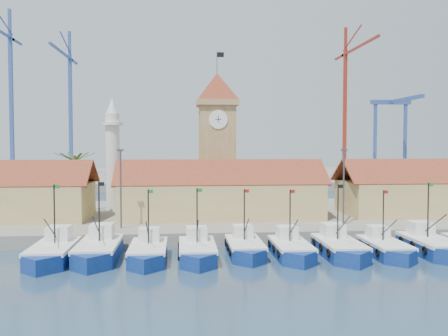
{
  "coord_description": "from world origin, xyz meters",
  "views": [
    {
      "loc": [
        -5.2,
        -45.27,
        11.11
      ],
      "look_at": [
        0.31,
        18.0,
        8.05
      ],
      "focal_mm": 40.0,
      "sensor_mm": 36.0,
      "label": 1
    }
  ],
  "objects": [
    {
      "name": "boat_5",
      "position": [
        5.58,
        2.21,
        0.72
      ],
      "size": [
        3.37,
        9.24,
        6.99
      ],
      "color": "navy",
      "rests_on": "ground"
    },
    {
      "name": "quay",
      "position": [
        0.0,
        24.0,
        0.75
      ],
      "size": [
        140.0,
        32.0,
        1.5
      ],
      "primitive_type": "cube",
      "color": "gray",
      "rests_on": "ground"
    },
    {
      "name": "palm_tree",
      "position": [
        -20.0,
        26.0,
        6.25
      ],
      "size": [
        5.6,
        5.03,
        8.39
      ],
      "color": "brown",
      "rests_on": "quay"
    },
    {
      "name": "crane_red_right",
      "position": [
        45.26,
        103.17,
        27.08
      ],
      "size": [
        1.0,
        36.07,
        44.68
      ],
      "color": "maroon",
      "rests_on": "terminal"
    },
    {
      "name": "clock_tower",
      "position": [
        0.0,
        26.0,
        11.96
      ],
      "size": [
        5.8,
        5.8,
        22.7
      ],
      "color": "tan",
      "rests_on": "quay"
    },
    {
      "name": "gantry",
      "position": [
        62.0,
        106.65,
        20.04
      ],
      "size": [
        13.0,
        22.0,
        23.2
      ],
      "color": "#324E9B",
      "rests_on": "terminal"
    },
    {
      "name": "hall_center",
      "position": [
        0.0,
        20.0,
        3.99
      ],
      "size": [
        27.04,
        10.13,
        7.61
      ],
      "color": "tan",
      "rests_on": "quay"
    },
    {
      "name": "crane_blue_far",
      "position": [
        -53.2,
        100.06,
        28.58
      ],
      "size": [
        1.0,
        37.33,
        47.21
      ],
      "color": "#324E9B",
      "rests_on": "terminal"
    },
    {
      "name": "boat_8",
      "position": [
        19.91,
        2.3,
        0.79
      ],
      "size": [
        3.66,
        10.04,
        7.6
      ],
      "color": "navy",
      "rests_on": "ground"
    },
    {
      "name": "boat_3",
      "position": [
        -3.63,
        1.97,
        0.75
      ],
      "size": [
        3.48,
        9.54,
        7.22
      ],
      "color": "navy",
      "rests_on": "ground"
    },
    {
      "name": "boat_6",
      "position": [
        10.41,
        2.06,
        0.78
      ],
      "size": [
        3.63,
        9.93,
        7.51
      ],
      "color": "navy",
      "rests_on": "ground"
    },
    {
      "name": "crane_blue_near",
      "position": [
        -38.02,
        106.56,
        25.67
      ],
      "size": [
        1.0,
        33.03,
        42.6
      ],
      "color": "#324E9B",
      "rests_on": "terminal"
    },
    {
      "name": "lamp_posts",
      "position": [
        0.5,
        12.0,
        6.48
      ],
      "size": [
        80.7,
        0.25,
        9.03
      ],
      "color": "#3F3F44",
      "rests_on": "quay"
    },
    {
      "name": "boat_7",
      "position": [
        15.01,
        1.94,
        0.71
      ],
      "size": [
        3.31,
        9.08,
        6.87
      ],
      "color": "navy",
      "rests_on": "ground"
    },
    {
      "name": "boat_0",
      "position": [
        -17.23,
        2.27,
        0.79
      ],
      "size": [
        3.7,
        10.15,
        7.68
      ],
      "color": "navy",
      "rests_on": "ground"
    },
    {
      "name": "minaret",
      "position": [
        -15.0,
        28.0,
        9.73
      ],
      "size": [
        3.0,
        3.0,
        16.3
      ],
      "color": "silver",
      "rests_on": "quay"
    },
    {
      "name": "terminal",
      "position": [
        0.0,
        110.0,
        1.0
      ],
      "size": [
        240.0,
        80.0,
        2.0
      ],
      "primitive_type": "cube",
      "color": "gray",
      "rests_on": "ground"
    },
    {
      "name": "boat_4",
      "position": [
        1.15,
        3.27,
        0.72
      ],
      "size": [
        3.36,
        9.2,
        6.96
      ],
      "color": "navy",
      "rests_on": "ground"
    },
    {
      "name": "boat_2",
      "position": [
        -8.32,
        1.89,
        0.74
      ],
      "size": [
        3.45,
        9.45,
        7.15
      ],
      "color": "navy",
      "rests_on": "ground"
    },
    {
      "name": "ground",
      "position": [
        0.0,
        0.0,
        0.0
      ],
      "size": [
        400.0,
        400.0,
        0.0
      ],
      "primitive_type": "plane",
      "color": "#1C324B",
      "rests_on": "ground"
    },
    {
      "name": "boat_1",
      "position": [
        -13.1,
        2.69,
        0.82
      ],
      "size": [
        3.8,
        10.42,
        7.88
      ],
      "color": "navy",
      "rests_on": "ground"
    }
  ]
}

